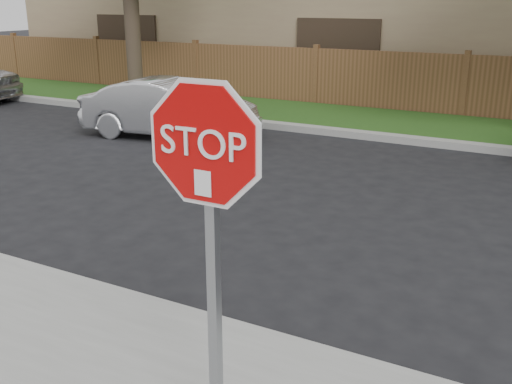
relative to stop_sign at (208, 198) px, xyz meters
The scene contains 6 objects.
ground 2.48m from the stop_sign, 117.65° to the left, with size 90.00×90.00×0.00m, color black.
far_curb 9.82m from the stop_sign, 94.60° to the left, with size 70.00×0.30×0.15m, color gray.
grass_strip 11.44m from the stop_sign, 93.93° to the left, with size 70.00×3.00×0.12m, color #1E4714.
fence 12.94m from the stop_sign, 93.45° to the left, with size 70.00×0.12×1.60m, color brown.
stop_sign is the anchor object (origin of this frame).
sedan_left 9.87m from the stop_sign, 127.87° to the left, with size 1.33×3.81×1.26m, color silver.
Camera 1 is at (2.56, -4.19, 2.92)m, focal length 42.00 mm.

